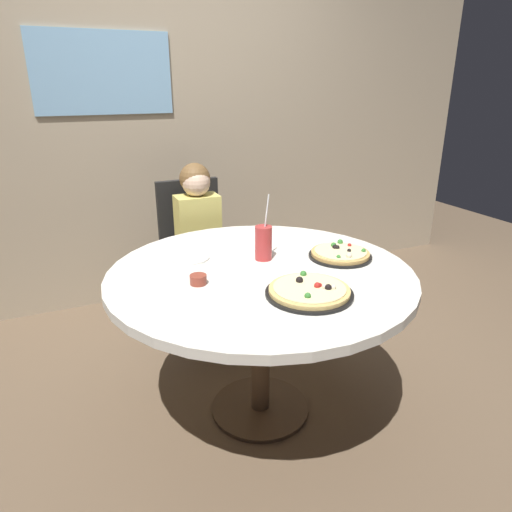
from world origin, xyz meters
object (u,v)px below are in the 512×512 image
Objects in this scene: dining_table at (261,288)px; sauce_bowl at (198,280)px; plate_small at (190,258)px; pizza_veggie at (309,291)px; soda_cup at (263,243)px; chair_wooden at (194,246)px; diner_child at (203,263)px; pizza_cheese at (340,254)px.

dining_table is 0.31m from sauce_bowl.
sauce_bowl is at bearing -100.28° from plate_small.
pizza_veggie reaches higher than sauce_bowl.
chair_wooden is at bearing 94.31° from soda_cup.
diner_child reaches higher than sauce_bowl.
soda_cup is 0.40m from sauce_bowl.
dining_table is 0.37m from plate_small.
pizza_cheese is at bearing 40.65° from pizza_veggie.
pizza_cheese is at bearing -1.49° from dining_table.
plate_small is at bearing 157.33° from pizza_cheese.
diner_child reaches higher than soda_cup.
dining_table is 1.25× the size of diner_child.
pizza_cheese is 4.26× the size of sauce_bowl.
chair_wooden is 1.35m from pizza_veggie.
diner_child is (-0.00, 0.84, -0.18)m from dining_table.
pizza_cheese is (0.41, -1.03, 0.24)m from chair_wooden.
soda_cup reaches higher than pizza_veggie.
plate_small is (-0.31, 0.57, -0.01)m from pizza_veggie.
diner_child is 0.80m from soda_cup.
dining_table is 4.39× the size of soda_cup.
pizza_cheese is 0.71m from plate_small.
diner_child is at bearing 93.40° from pizza_veggie.
plate_small is at bearing -112.77° from diner_child.
pizza_veggie is (0.07, -1.33, 0.24)m from chair_wooden.
diner_child reaches higher than pizza_veggie.
diner_child is at bearing 67.23° from plate_small.
sauce_bowl is (-0.29, -0.87, 0.29)m from diner_child.
chair_wooden is 0.95m from soda_cup.
plate_small is at bearing 155.31° from soda_cup.
sauce_bowl is (-0.36, 0.28, 0.00)m from pizza_veggie.
diner_child is 6.01× the size of plate_small.
sauce_bowl is at bearing -178.63° from pizza_cheese.
diner_child is 3.52× the size of soda_cup.
sauce_bowl is at bearing 142.46° from pizza_veggie.
pizza_veggie reaches higher than pizza_cheese.
dining_table is 1.03m from chair_wooden.
diner_child is 0.96m from sauce_bowl.
pizza_veggie is 0.43m from soda_cup.
plate_small is at bearing -107.86° from chair_wooden.
soda_cup is 4.39× the size of sauce_bowl.
pizza_cheese is at bearing -22.67° from plate_small.
soda_cup is at bearing 59.71° from dining_table.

